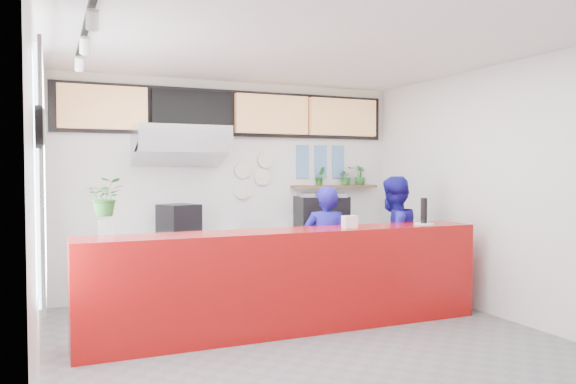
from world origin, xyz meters
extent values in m
plane|color=slate|center=(0.00, 0.00, 0.00)|extent=(5.00, 5.00, 0.00)
plane|color=silver|center=(0.00, 0.00, 3.00)|extent=(5.00, 5.00, 0.00)
plane|color=white|center=(0.00, 2.50, 1.50)|extent=(5.00, 0.00, 5.00)
plane|color=white|center=(-2.50, 0.00, 1.50)|extent=(0.00, 5.00, 5.00)
plane|color=white|center=(2.50, 0.00, 1.50)|extent=(0.00, 5.00, 5.00)
cube|color=#9F0C0B|center=(0.00, 0.40, 0.55)|extent=(4.50, 0.60, 1.10)
cube|color=beige|center=(0.00, 2.49, 2.60)|extent=(5.00, 0.02, 0.80)
cube|color=#B2B5BA|center=(-0.80, 2.20, 0.45)|extent=(1.80, 0.60, 0.90)
cube|color=black|center=(-0.83, 2.20, 1.10)|extent=(0.57, 0.57, 0.40)
cube|color=#B2B5BA|center=(-0.80, 2.15, 2.15)|extent=(1.20, 0.70, 0.35)
cube|color=#B2B5BA|center=(-0.80, 2.15, 1.95)|extent=(1.20, 0.69, 0.31)
cube|color=#B2B5BA|center=(1.50, 2.20, 0.45)|extent=(1.80, 0.60, 0.90)
cube|color=black|center=(1.28, 2.20, 1.13)|extent=(0.78, 0.60, 0.46)
cube|color=#B2B3B9|center=(1.28, 2.20, 1.38)|extent=(0.77, 0.62, 0.06)
cube|color=brown|center=(1.60, 2.40, 1.50)|extent=(1.40, 0.18, 0.04)
cube|color=tan|center=(-1.75, 2.38, 2.55)|extent=(1.10, 0.10, 0.55)
cube|color=black|center=(-0.59, 2.38, 2.55)|extent=(1.10, 0.10, 0.55)
cube|color=tan|center=(0.57, 2.38, 2.55)|extent=(1.10, 0.10, 0.55)
cube|color=tan|center=(1.73, 2.38, 2.55)|extent=(1.10, 0.10, 0.55)
cube|color=black|center=(0.00, 2.46, 2.55)|extent=(4.80, 0.04, 0.65)
cube|color=silver|center=(-2.47, 0.30, 1.70)|extent=(0.04, 2.20, 1.90)
cube|color=#B2B5BA|center=(-2.45, 0.30, 1.70)|extent=(0.03, 2.30, 2.00)
cylinder|color=black|center=(-2.46, -0.90, 2.05)|extent=(0.05, 0.30, 0.30)
cylinder|color=white|center=(-2.43, -0.90, 2.05)|extent=(0.02, 0.26, 0.26)
cube|color=black|center=(-2.10, 0.00, 2.94)|extent=(0.05, 2.40, 0.04)
cylinder|color=silver|center=(0.15, 2.47, 1.75)|extent=(0.24, 0.03, 0.24)
cylinder|color=silver|center=(0.45, 2.47, 1.65)|extent=(0.24, 0.03, 0.24)
cylinder|color=silver|center=(0.15, 2.47, 1.45)|extent=(0.24, 0.03, 0.24)
cylinder|color=silver|center=(0.50, 2.47, 1.90)|extent=(0.24, 0.03, 0.24)
cube|color=#598CBF|center=(1.10, 2.48, 2.00)|extent=(0.20, 0.02, 0.25)
cube|color=#598CBF|center=(1.40, 2.48, 2.00)|extent=(0.20, 0.02, 0.25)
cube|color=#598CBF|center=(1.70, 2.48, 2.00)|extent=(0.20, 0.02, 0.25)
cube|color=#598CBF|center=(1.10, 2.48, 1.75)|extent=(0.20, 0.02, 0.25)
cube|color=#598CBF|center=(1.40, 2.48, 1.75)|extent=(0.20, 0.02, 0.25)
cube|color=#598CBF|center=(1.70, 2.48, 1.75)|extent=(0.20, 0.02, 0.25)
imported|color=navy|center=(0.72, 0.98, 0.78)|extent=(0.66, 0.54, 1.55)
imported|color=navy|center=(1.67, 0.93, 0.83)|extent=(0.95, 0.82, 1.67)
imported|color=#256523|center=(1.36, 2.40, 1.66)|extent=(0.16, 0.14, 0.28)
imported|color=#256523|center=(1.80, 2.40, 1.66)|extent=(0.27, 0.24, 0.28)
imported|color=#256523|center=(2.04, 2.40, 1.67)|extent=(0.19, 0.18, 0.30)
cylinder|color=silver|center=(-1.92, 0.32, 1.19)|extent=(0.18, 0.18, 0.19)
imported|color=#256523|center=(-1.92, 0.32, 1.50)|extent=(0.36, 0.33, 0.36)
cube|color=white|center=(0.69, 0.32, 1.17)|extent=(0.16, 0.10, 0.14)
cylinder|color=white|center=(1.70, 0.32, 1.11)|extent=(0.27, 0.27, 0.02)
cylinder|color=black|center=(1.70, 0.32, 1.27)|extent=(0.09, 0.09, 0.30)
camera|label=1|loc=(-2.41, -5.16, 1.75)|focal=35.00mm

